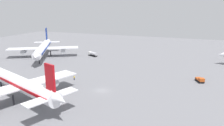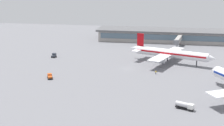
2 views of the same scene
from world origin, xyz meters
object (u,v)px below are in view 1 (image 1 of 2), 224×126
at_px(pushback_tractor, 200,80).
at_px(fuel_truck, 93,54).
at_px(airplane_taxiing, 19,83).
at_px(airplane_at_gate, 43,48).
at_px(ground_crew_worker, 74,78).

distance_m(pushback_tractor, fuel_truck, 63.87).
bearing_deg(airplane_taxiing, fuel_truck, -64.72).
distance_m(airplane_at_gate, ground_crew_worker, 46.48).
xyz_separation_m(airplane_at_gate, ground_crew_worker, (36.86, -27.94, -4.61)).
bearing_deg(fuel_truck, airplane_at_gate, 51.81).
bearing_deg(airplane_at_gate, ground_crew_worker, 22.40).
bearing_deg(airplane_at_gate, fuel_truck, 87.37).
xyz_separation_m(fuel_truck, ground_crew_worker, (12.12, -40.98, -0.54)).
height_order(pushback_tractor, ground_crew_worker, pushback_tractor).
bearing_deg(pushback_tractor, airplane_taxiing, -78.91).
relative_size(airplane_taxiing, ground_crew_worker, 27.30).
height_order(airplane_at_gate, pushback_tractor, airplane_at_gate).
distance_m(pushback_tractor, ground_crew_worker, 48.90).
distance_m(airplane_at_gate, fuel_truck, 28.26).
relative_size(airplane_at_gate, pushback_tractor, 9.28).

